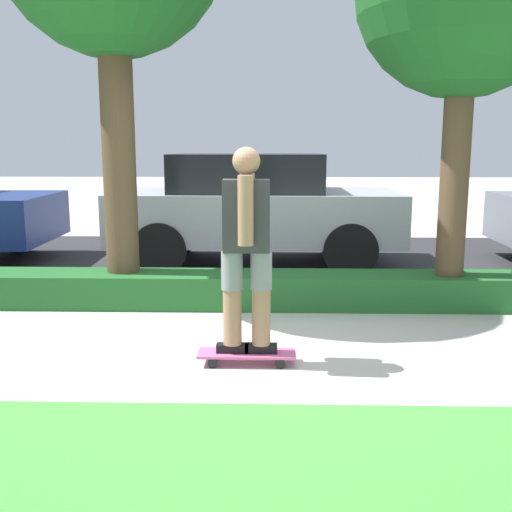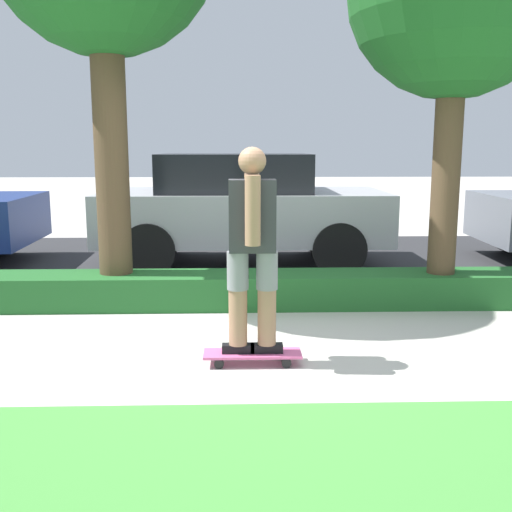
% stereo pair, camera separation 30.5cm
% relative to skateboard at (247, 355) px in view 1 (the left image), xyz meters
% --- Properties ---
extents(ground_plane, '(60.00, 60.00, 0.00)m').
position_rel_skateboard_xyz_m(ground_plane, '(0.09, 0.21, -0.08)').
color(ground_plane, '#BCB7AD').
extents(street_asphalt, '(18.27, 5.00, 0.01)m').
position_rel_skateboard_xyz_m(street_asphalt, '(0.09, 4.41, -0.08)').
color(street_asphalt, '#2D2D30').
rests_on(street_asphalt, ground_plane).
extents(hedge_row, '(18.27, 0.60, 0.36)m').
position_rel_skateboard_xyz_m(hedge_row, '(0.09, 1.81, 0.10)').
color(hedge_row, '#236028').
rests_on(hedge_row, ground_plane).
extents(skateboard, '(0.79, 0.24, 0.10)m').
position_rel_skateboard_xyz_m(skateboard, '(0.00, 0.00, 0.00)').
color(skateboard, '#DB5B93').
rests_on(skateboard, ground_plane).
extents(skater_person, '(0.49, 0.42, 1.64)m').
position_rel_skateboard_xyz_m(skater_person, '(0.00, 0.00, 0.89)').
color(skater_person, black).
rests_on(skater_person, skateboard).
extents(parked_car_middle, '(4.15, 2.05, 1.63)m').
position_rel_skateboard_xyz_m(parked_car_middle, '(-0.06, 4.23, 0.78)').
color(parked_car_middle, '#B7B7BC').
rests_on(parked_car_middle, ground_plane).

